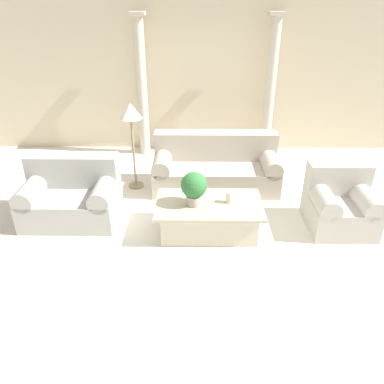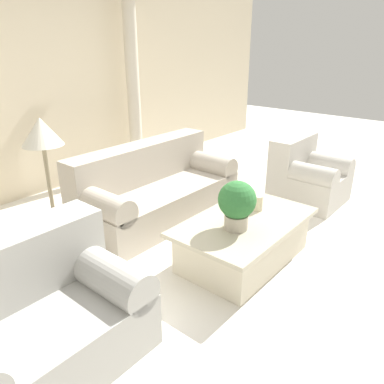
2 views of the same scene
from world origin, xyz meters
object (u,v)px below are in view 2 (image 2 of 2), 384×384
at_px(floor_lamp, 43,144).
at_px(armchair, 307,175).
at_px(loveseat, 34,318).
at_px(coffee_table, 244,240).
at_px(potted_plant, 237,203).
at_px(sofa_long, 155,190).

xyz_separation_m(floor_lamp, armchair, (2.89, -1.12, -0.80)).
bearing_deg(armchair, loveseat, 177.37).
relative_size(loveseat, coffee_table, 0.91).
relative_size(loveseat, armchair, 1.51).
height_order(loveseat, potted_plant, potted_plant).
relative_size(potted_plant, armchair, 0.53).
xyz_separation_m(coffee_table, floor_lamp, (-1.15, 1.29, 0.93)).
distance_m(loveseat, floor_lamp, 1.44).
distance_m(loveseat, armchair, 3.63).
height_order(sofa_long, floor_lamp, floor_lamp).
xyz_separation_m(coffee_table, potted_plant, (-0.19, -0.03, 0.45)).
bearing_deg(coffee_table, sofa_long, 83.77).
bearing_deg(armchair, coffee_table, -174.17).
bearing_deg(coffee_table, armchair, 5.83).
bearing_deg(loveseat, floor_lamp, 52.38).
bearing_deg(sofa_long, armchair, -35.54).
bearing_deg(floor_lamp, coffee_table, -48.40).
relative_size(sofa_long, potted_plant, 4.48).
bearing_deg(floor_lamp, armchair, -21.09).
xyz_separation_m(loveseat, floor_lamp, (0.73, 0.95, 0.80)).
height_order(loveseat, floor_lamp, floor_lamp).
distance_m(potted_plant, floor_lamp, 1.70).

